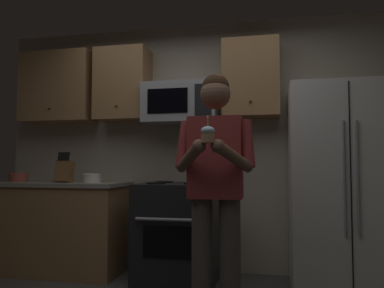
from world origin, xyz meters
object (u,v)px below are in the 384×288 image
(microwave, at_px, (181,104))
(cupcake, at_px, (208,134))
(oven_range, at_px, (178,231))
(bowl_large_white, at_px, (92,178))
(knife_block, at_px, (64,171))
(bowl_small_colored, at_px, (19,177))
(refrigerator, at_px, (343,187))
(person, at_px, (215,179))

(microwave, distance_m, cupcake, 1.50)
(oven_range, bearing_deg, bowl_large_white, 177.77)
(bowl_large_white, bearing_deg, knife_block, -166.56)
(knife_block, height_order, bowl_small_colored, knife_block)
(oven_range, bearing_deg, knife_block, -178.58)
(refrigerator, xyz_separation_m, bowl_small_colored, (-3.30, 0.10, 0.07))
(oven_range, relative_size, bowl_small_colored, 4.77)
(microwave, height_order, knife_block, microwave)
(knife_block, relative_size, person, 0.18)
(bowl_large_white, bearing_deg, oven_range, -2.23)
(refrigerator, height_order, person, refrigerator)
(person, height_order, cupcake, person)
(microwave, distance_m, refrigerator, 1.72)
(knife_block, relative_size, bowl_large_white, 1.67)
(refrigerator, distance_m, knife_block, 2.70)
(microwave, xyz_separation_m, refrigerator, (1.50, -0.16, -0.82))
(oven_range, height_order, bowl_small_colored, bowl_small_colored)
(microwave, relative_size, refrigerator, 0.41)
(microwave, height_order, cupcake, microwave)
(refrigerator, distance_m, person, 1.33)
(oven_range, height_order, microwave, microwave)
(oven_range, xyz_separation_m, bowl_small_colored, (-1.80, 0.06, 0.51))
(person, bearing_deg, refrigerator, 40.76)
(bowl_large_white, distance_m, person, 1.70)
(microwave, bearing_deg, cupcake, -69.84)
(person, bearing_deg, cupcake, -90.00)
(refrigerator, bearing_deg, microwave, 173.97)
(person, bearing_deg, bowl_small_colored, 157.17)
(bowl_small_colored, bearing_deg, person, -22.83)
(oven_range, bearing_deg, microwave, 89.98)
(oven_range, height_order, knife_block, knife_block)
(refrigerator, bearing_deg, cupcake, -130.05)
(microwave, distance_m, knife_block, 1.39)
(knife_block, xyz_separation_m, bowl_small_colored, (-0.60, 0.09, -0.07))
(oven_range, relative_size, person, 0.53)
(cupcake, bearing_deg, bowl_small_colored, 150.58)
(person, bearing_deg, oven_range, 118.78)
(refrigerator, xyz_separation_m, knife_block, (-2.70, 0.01, 0.14))
(bowl_small_colored, relative_size, person, 0.11)
(knife_block, bearing_deg, refrigerator, -0.20)
(bowl_large_white, bearing_deg, cupcake, -41.76)
(refrigerator, distance_m, bowl_small_colored, 3.30)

